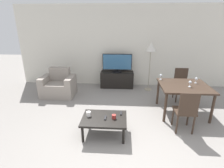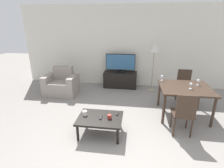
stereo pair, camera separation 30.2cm
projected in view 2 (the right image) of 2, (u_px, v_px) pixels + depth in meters
name	position (u px, v px, depth m)	size (l,w,h in m)	color
ground_plane	(116.00, 155.00, 3.00)	(18.00, 18.00, 0.00)	gray
wall_back	(129.00, 47.00, 5.89)	(7.37, 0.06, 2.70)	silver
armchair	(62.00, 85.00, 5.44)	(0.97, 0.70, 0.83)	gray
tv_stand	(120.00, 80.00, 6.02)	(1.11, 0.44, 0.54)	black
tv	(120.00, 63.00, 5.82)	(0.98, 0.32, 0.62)	black
coffee_table	(100.00, 119.00, 3.47)	(0.88, 0.65, 0.38)	black
dining_table	(185.00, 90.00, 4.08)	(1.14, 1.03, 0.74)	#38281E
dining_chair_near	(184.00, 112.00, 3.39)	(0.40, 0.40, 0.91)	#38281E
dining_chair_far	(184.00, 84.00, 4.86)	(0.40, 0.40, 0.91)	#38281E
floor_lamp	(154.00, 50.00, 5.33)	(0.33, 0.33, 1.56)	gray
remote_primary	(101.00, 117.00, 3.44)	(0.04, 0.15, 0.02)	black
remote_secondary	(117.00, 113.00, 3.59)	(0.04, 0.15, 0.02)	black
cup_white_near	(85.00, 113.00, 3.53)	(0.09, 0.09, 0.10)	white
cup_colored_far	(109.00, 117.00, 3.41)	(0.08, 0.08, 0.08)	maroon
wine_glass_left	(191.00, 85.00, 3.90)	(0.07, 0.07, 0.15)	silver
wine_glass_center	(198.00, 81.00, 4.13)	(0.07, 0.07, 0.15)	silver
wine_glass_right	(162.00, 77.00, 4.45)	(0.07, 0.07, 0.15)	silver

